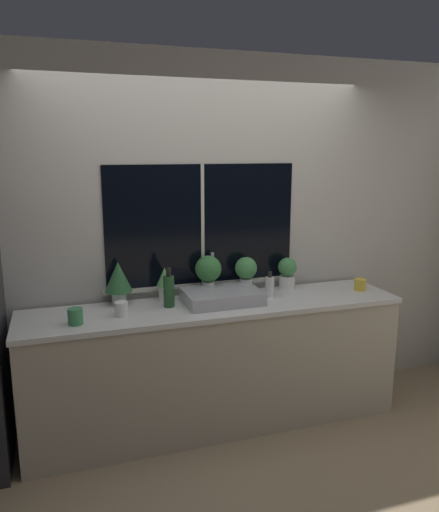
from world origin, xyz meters
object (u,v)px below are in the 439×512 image
object	(u,v)px
sink	(222,296)
bottle_tall	(169,291)
potted_plant_left	(165,282)
potted_plant_center	(208,271)
soap_bottle	(270,286)
potted_plant_right	(246,271)
potted_plant_far_left	(118,279)
mug_yellow	(360,285)
potted_plant_far_right	(287,272)
mug_green	(75,316)
mug_white	(121,309)

from	to	relation	value
sink	bottle_tall	xyz separation A→B (m)	(-0.38, 0.01, 0.07)
potted_plant_left	potted_plant_center	bearing A→B (deg)	0.00
bottle_tall	soap_bottle	bearing A→B (deg)	-0.25
potted_plant_left	potted_plant_right	xyz separation A→B (m)	(0.63, 0.00, 0.03)
bottle_tall	potted_plant_far_left	bearing A→B (deg)	153.43
potted_plant_left	potted_plant_center	xyz separation A→B (m)	(0.33, 0.00, 0.06)
potted_plant_center	mug_yellow	distance (m)	1.21
potted_plant_right	potted_plant_far_right	distance (m)	0.35
potted_plant_right	bottle_tall	bearing A→B (deg)	-165.70
potted_plant_far_right	soap_bottle	xyz separation A→B (m)	(-0.22, -0.17, -0.05)
potted_plant_center	mug_green	size ratio (longest dim) A/B	3.01
potted_plant_far_right	mug_white	xyz separation A→B (m)	(-1.33, -0.26, -0.09)
potted_plant_center	bottle_tall	world-z (taller)	potted_plant_center
soap_bottle	bottle_tall	world-z (taller)	bottle_tall
potted_plant_right	mug_green	size ratio (longest dim) A/B	2.71
soap_bottle	mug_white	bearing A→B (deg)	-175.12
mug_yellow	mug_green	xyz separation A→B (m)	(-2.15, -0.11, 0.01)
mug_white	mug_green	world-z (taller)	mug_green
potted_plant_left	soap_bottle	distance (m)	0.78
potted_plant_far_left	potted_plant_center	size ratio (longest dim) A/B	1.00
potted_plant_left	bottle_tall	bearing A→B (deg)	-92.23
potted_plant_center	potted_plant_far_right	world-z (taller)	potted_plant_center
potted_plant_left	mug_yellow	bearing A→B (deg)	-8.32
potted_plant_far_left	potted_plant_far_right	distance (m)	1.32
potted_plant_right	mug_green	world-z (taller)	potted_plant_right
potted_plant_center	mug_green	distance (m)	1.04
bottle_tall	potted_plant_left	bearing A→B (deg)	87.77
potted_plant_center	potted_plant_right	xyz separation A→B (m)	(0.30, 0.00, -0.02)
soap_bottle	mug_green	size ratio (longest dim) A/B	1.89
potted_plant_far_left	sink	bearing A→B (deg)	-13.96
mug_green	potted_plant_far_right	bearing A→B (deg)	11.48
sink	potted_plant_left	xyz separation A→B (m)	(-0.38, 0.18, 0.09)
potted_plant_center	mug_white	world-z (taller)	potted_plant_center
potted_plant_far_left	mug_green	xyz separation A→B (m)	(-0.31, -0.33, -0.13)
soap_bottle	bottle_tall	size ratio (longest dim) A/B	0.69
mug_yellow	potted_plant_right	bearing A→B (deg)	165.86
bottle_tall	mug_yellow	bearing A→B (deg)	-2.17
mug_green	bottle_tall	bearing A→B (deg)	14.69
potted_plant_right	potted_plant_far_right	bearing A→B (deg)	-0.00
sink	potted_plant_far_right	xyz separation A→B (m)	(0.60, 0.18, 0.09)
mug_white	mug_green	bearing A→B (deg)	-166.79
sink	mug_green	bearing A→B (deg)	-171.45
potted_plant_far_left	potted_plant_left	size ratio (longest dim) A/B	1.27
sink	soap_bottle	xyz separation A→B (m)	(0.38, 0.01, 0.03)
sink	mug_white	size ratio (longest dim) A/B	5.67
mug_white	mug_yellow	bearing A→B (deg)	1.25
sink	mug_yellow	size ratio (longest dim) A/B	5.91
potted_plant_far_right	mug_green	xyz separation A→B (m)	(-1.63, -0.33, -0.08)
potted_plant_far_right	mug_green	distance (m)	1.66
mug_white	potted_plant_far_right	bearing A→B (deg)	11.09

